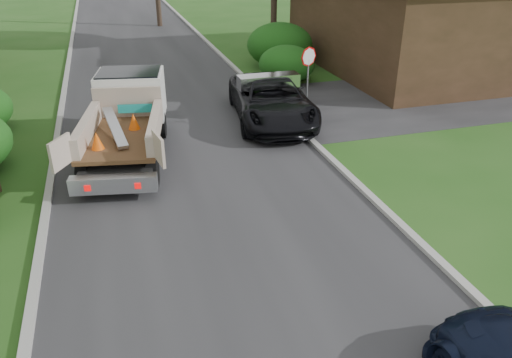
{
  "coord_description": "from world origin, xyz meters",
  "views": [
    {
      "loc": [
        -2.16,
        -8.55,
        6.4
      ],
      "look_at": [
        0.83,
        1.39,
        1.2
      ],
      "focal_mm": 35.0,
      "sensor_mm": 36.0,
      "label": 1
    }
  ],
  "objects": [
    {
      "name": "curb_left",
      "position": [
        -4.1,
        10.0,
        0.06
      ],
      "size": [
        0.2,
        90.0,
        0.12
      ],
      "primitive_type": "cube",
      "color": "#9E9E99",
      "rests_on": "ground"
    },
    {
      "name": "curb_right",
      "position": [
        4.1,
        10.0,
        0.06
      ],
      "size": [
        0.2,
        90.0,
        0.12
      ],
      "primitive_type": "cube",
      "color": "#9E9E99",
      "rests_on": "ground"
    },
    {
      "name": "road",
      "position": [
        0.0,
        10.0,
        0.0
      ],
      "size": [
        8.0,
        90.0,
        0.02
      ],
      "primitive_type": "cube",
      "color": "#28282B",
      "rests_on": "ground"
    },
    {
      "name": "hedge_right_b",
      "position": [
        6.5,
        16.0,
        1.1
      ],
      "size": [
        3.38,
        3.38,
        2.21
      ],
      "primitive_type": "ellipsoid",
      "color": "#184A11",
      "rests_on": "ground"
    },
    {
      "name": "side_street",
      "position": [
        12.0,
        9.0,
        0.01
      ],
      "size": [
        16.0,
        7.0,
        0.02
      ],
      "primitive_type": "cube",
      "color": "#28282B",
      "rests_on": "ground"
    },
    {
      "name": "house_right",
      "position": [
        13.0,
        14.0,
        3.16
      ],
      "size": [
        9.72,
        12.96,
        6.2
      ],
      "rotation": [
        0.0,
        0.0,
        1.57
      ],
      "color": "#342415",
      "rests_on": "ground"
    },
    {
      "name": "black_pickup",
      "position": [
        3.48,
        8.22,
        0.8
      ],
      "size": [
        3.41,
        6.07,
        1.6
      ],
      "primitive_type": "imported",
      "rotation": [
        0.0,
        0.0,
        -0.14
      ],
      "color": "black",
      "rests_on": "ground"
    },
    {
      "name": "stop_sign",
      "position": [
        5.2,
        9.0,
        1.78
      ],
      "size": [
        0.71,
        0.32,
        2.48
      ],
      "color": "slate",
      "rests_on": "ground"
    },
    {
      "name": "hedge_right_a",
      "position": [
        5.8,
        13.0,
        0.85
      ],
      "size": [
        2.6,
        2.6,
        1.7
      ],
      "primitive_type": "ellipsoid",
      "color": "#184A11",
      "rests_on": "ground"
    },
    {
      "name": "ground",
      "position": [
        0.0,
        0.0,
        0.0
      ],
      "size": [
        120.0,
        120.0,
        0.0
      ],
      "primitive_type": "plane",
      "color": "#214E16",
      "rests_on": "ground"
    },
    {
      "name": "flatbed_truck",
      "position": [
        -1.7,
        7.07,
        1.22
      ],
      "size": [
        3.51,
        6.28,
        2.25
      ],
      "rotation": [
        0.0,
        0.0,
        -0.19
      ],
      "color": "black",
      "rests_on": "ground"
    }
  ]
}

